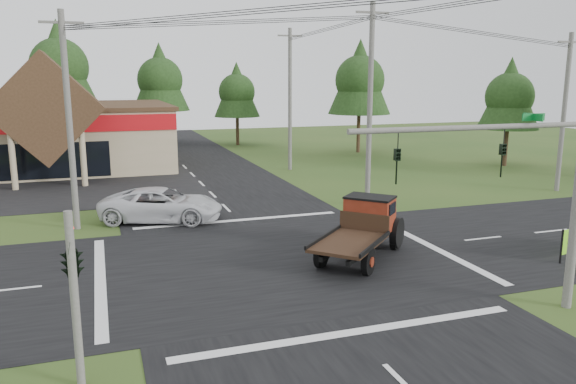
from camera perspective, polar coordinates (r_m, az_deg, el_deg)
name	(u,v)px	position (r m, az deg, el deg)	size (l,w,h in m)	color
ground	(279,261)	(23.22, -0.89, -7.02)	(120.00, 120.00, 0.00)	#2B4719
road_ns	(279,261)	(23.21, -0.89, -7.00)	(12.00, 120.00, 0.02)	black
road_ew	(279,261)	(23.21, -0.89, -7.00)	(120.00, 12.00, 0.02)	black
traffic_signal_mast	(537,177)	(18.63, 23.95, 1.37)	(8.12, 0.24, 7.00)	#595651
traffic_signal_corner	(71,246)	(14.19, -21.19, -5.09)	(0.53, 2.48, 4.40)	#595651
utility_pole_nw	(69,120)	(29.05, -21.35, 6.81)	(2.00, 0.30, 10.50)	#595651
utility_pole_ne	(370,105)	(32.52, 8.32, 8.78)	(2.00, 0.30, 11.50)	#595651
utility_pole_far	(564,111)	(40.84, 26.24, 7.35)	(2.00, 0.30, 10.20)	#595651
utility_pole_n	(290,99)	(45.44, 0.20, 9.47)	(2.00, 0.30, 11.20)	#595651
tree_row_c	(59,64)	(62.05, -22.25, 11.95)	(7.28, 7.28, 13.13)	#332316
tree_row_d	(160,78)	(63.31, -12.88, 11.26)	(6.16, 6.16, 11.11)	#332316
tree_row_e	(237,90)	(62.72, -5.23, 10.27)	(5.04, 5.04, 9.09)	#332316
tree_side_ne	(360,78)	(56.63, 7.31, 11.45)	(6.16, 6.16, 11.11)	#332316
tree_side_e_near	(510,94)	(50.89, 21.60, 9.23)	(5.04, 5.04, 9.09)	#332316
antique_flatbed_truck	(360,230)	(23.34, 7.32, -3.84)	(2.26, 5.93, 2.48)	#601D0D
white_pickup	(162,205)	(30.06, -12.71, -1.27)	(2.88, 6.25, 1.74)	silver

